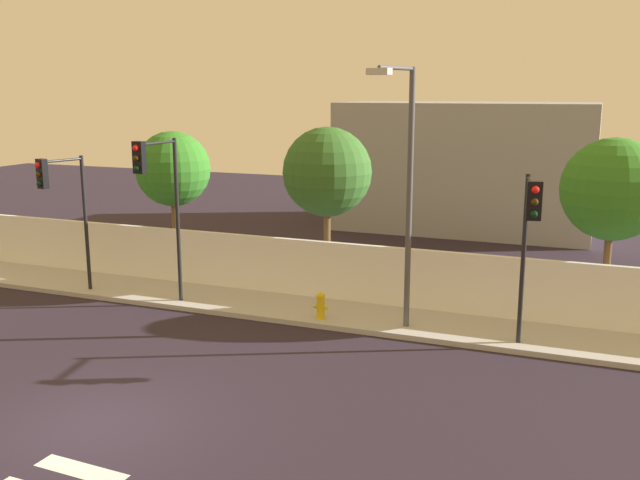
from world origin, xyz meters
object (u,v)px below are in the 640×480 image
object	(u,v)px
traffic_light_right	(158,186)
fire_hydrant	(321,305)
traffic_light_center	(62,195)
traffic_light_left	(529,226)
roadside_tree_midright	(613,190)
street_lamp_curbside	(405,179)
roadside_tree_leftmost	(173,169)
roadside_tree_midleft	(327,172)

from	to	relation	value
traffic_light_right	fire_hydrant	world-z (taller)	traffic_light_right
fire_hydrant	traffic_light_center	bearing A→B (deg)	-175.55
traffic_light_left	fire_hydrant	world-z (taller)	traffic_light_left
fire_hydrant	roadside_tree_midright	size ratio (longest dim) A/B	0.15
traffic_light_left	street_lamp_curbside	distance (m)	3.48
traffic_light_right	roadside_tree_leftmost	world-z (taller)	traffic_light_right
street_lamp_curbside	fire_hydrant	distance (m)	4.39
roadside_tree_midleft	roadside_tree_midright	world-z (taller)	roadside_tree_midleft
traffic_light_left	roadside_tree_midleft	bearing A→B (deg)	147.83
traffic_light_right	street_lamp_curbside	distance (m)	7.23
traffic_light_left	roadside_tree_midleft	size ratio (longest dim) A/B	0.81
traffic_light_right	traffic_light_left	bearing A→B (deg)	0.09
traffic_light_right	street_lamp_curbside	xyz separation A→B (m)	(7.17, 0.81, 0.45)
roadside_tree_midright	roadside_tree_midleft	bearing A→B (deg)	-180.00
roadside_tree_leftmost	street_lamp_curbside	bearing A→B (deg)	-20.29
street_lamp_curbside	roadside_tree_midright	distance (m)	6.23
traffic_light_center	street_lamp_curbside	bearing A→B (deg)	3.90
traffic_light_left	traffic_light_right	xyz separation A→B (m)	(-10.44, -0.02, 0.44)
traffic_light_center	roadside_tree_midright	world-z (taller)	roadside_tree_midright
street_lamp_curbside	traffic_light_right	bearing A→B (deg)	-173.59
traffic_light_right	roadside_tree_leftmost	distance (m)	4.90
traffic_light_center	roadside_tree_midright	xyz separation A→B (m)	(15.92, 4.24, 0.42)
roadside_tree_leftmost	roadside_tree_midright	world-z (taller)	roadside_tree_midright
street_lamp_curbside	roadside_tree_midright	bearing A→B (deg)	34.35
roadside_tree_midleft	roadside_tree_midright	distance (m)	8.70
roadside_tree_leftmost	roadside_tree_midleft	size ratio (longest dim) A/B	0.95
roadside_tree_leftmost	roadside_tree_midright	bearing A→B (deg)	0.00
traffic_light_left	street_lamp_curbside	world-z (taller)	street_lamp_curbside
roadside_tree_leftmost	roadside_tree_midleft	distance (m)	5.93
traffic_light_right	roadside_tree_midleft	distance (m)	5.63
fire_hydrant	roadside_tree_leftmost	size ratio (longest dim) A/B	0.15
traffic_light_right	roadside_tree_midright	size ratio (longest dim) A/B	0.95
street_lamp_curbside	roadside_tree_midright	size ratio (longest dim) A/B	1.33
fire_hydrant	roadside_tree_midleft	xyz separation A→B (m)	(-1.19, 3.59, 3.35)
roadside_tree_midleft	roadside_tree_midright	size ratio (longest dim) A/B	1.03
roadside_tree_midright	traffic_light_right	bearing A→B (deg)	-160.68
traffic_light_center	roadside_tree_midleft	distance (m)	8.39
traffic_light_left	traffic_light_center	world-z (taller)	traffic_light_left
traffic_light_left	roadside_tree_midright	distance (m)	4.70
traffic_light_left	traffic_light_center	distance (m)	14.06
traffic_light_right	roadside_tree_midright	distance (m)	13.04
roadside_tree_midleft	roadside_tree_leftmost	bearing A→B (deg)	180.00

